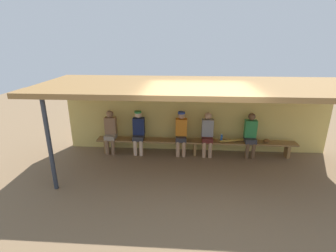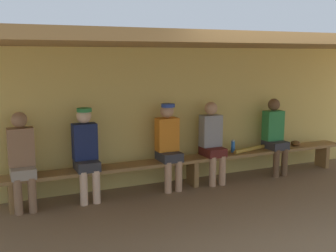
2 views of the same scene
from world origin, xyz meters
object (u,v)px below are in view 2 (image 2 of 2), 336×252
player_with_sunglasses (86,150)px  player_rightmost (275,133)px  player_in_blue (22,157)px  baseball_glove_worn (295,143)px  water_bottle_clear (233,146)px  player_near_post (168,142)px  player_shirtless_tan (212,139)px  bench (193,162)px  baseball_bat (251,149)px

player_with_sunglasses → player_rightmost: size_ratio=1.01×
player_rightmost → player_in_blue: bearing=180.0°
player_rightmost → player_in_blue: (-4.21, 0.00, 0.00)m
baseball_glove_worn → water_bottle_clear: bearing=-53.7°
player_near_post → player_shirtless_tan: player_near_post is taller
player_with_sunglasses → player_in_blue: (-0.87, -0.00, -0.02)m
player_shirtless_tan → water_bottle_clear: bearing=5.7°
bench → baseball_bat: size_ratio=7.49×
player_with_sunglasses → player_shirtless_tan: (2.08, -0.00, -0.02)m
bench → player_with_sunglasses: 1.76m
player_with_sunglasses → water_bottle_clear: (2.51, 0.04, -0.18)m
bench → player_shirtless_tan: bearing=0.5°
player_in_blue → baseball_glove_worn: (4.70, 0.02, -0.22)m
player_near_post → player_with_sunglasses: (-1.29, 0.00, 0.00)m
player_shirtless_tan → baseball_glove_worn: size_ratio=5.56×
player_near_post → baseball_bat: bearing=-0.1°
player_in_blue → baseball_glove_worn: 4.70m
player_near_post → player_with_sunglasses: bearing=180.0°
player_with_sunglasses → baseball_glove_worn: (3.83, 0.02, -0.24)m
bench → water_bottle_clear: 0.81m
player_rightmost → baseball_bat: (-0.50, -0.00, -0.24)m
player_in_blue → baseball_bat: 3.71m
player_shirtless_tan → player_in_blue: bearing=180.0°
player_near_post → water_bottle_clear: 1.23m
water_bottle_clear → player_in_blue: bearing=-179.3°
bench → player_in_blue: bearing=179.9°
bench → player_in_blue: player_in_blue is taller
bench → player_near_post: player_near_post is taller
player_shirtless_tan → baseball_bat: player_shirtless_tan is taller
player_with_sunglasses → baseball_glove_worn: bearing=0.2°
player_rightmost → player_in_blue: 4.21m
water_bottle_clear → player_near_post: bearing=-178.0°
player_near_post → player_rightmost: bearing=-0.0°
player_with_sunglasses → player_in_blue: bearing=-180.0°
water_bottle_clear → bench: bearing=-176.6°
baseball_bat → baseball_glove_worn: bearing=-14.3°
bench → player_rightmost: 1.66m
player_near_post → baseball_bat: size_ratio=1.68×
player_with_sunglasses → player_rightmost: bearing=-0.0°
player_in_blue → player_with_sunglasses: bearing=0.0°
baseball_glove_worn → player_near_post: bearing=-52.2°
player_in_blue → player_near_post: bearing=0.0°
baseball_glove_worn → baseball_bat: (-0.99, -0.02, -0.01)m
bench → player_shirtless_tan: player_shirtless_tan is taller
bench → player_in_blue: size_ratio=4.49×
player_with_sunglasses → baseball_bat: (2.84, -0.00, -0.25)m
player_near_post → bench: bearing=-0.5°
baseball_glove_worn → baseball_bat: bearing=-51.4°
player_shirtless_tan → baseball_glove_worn: player_shirtless_tan is taller
bench → water_bottle_clear: bearing=3.4°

